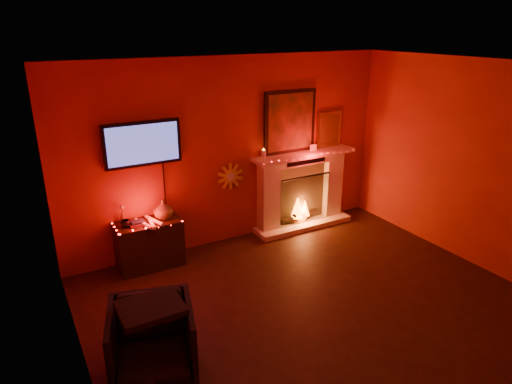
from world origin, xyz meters
TOP-DOWN VIEW (x-y plane):
  - room at (0.00, 0.00)m, footprint 5.00×5.00m
  - fireplace at (1.14, 2.39)m, footprint 1.72×0.40m
  - tv at (-1.30, 2.45)m, footprint 1.00×0.07m
  - sunburst_clock at (-0.05, 2.48)m, footprint 0.40×0.03m
  - console_table at (-1.37, 2.26)m, footprint 0.85×0.51m
  - armchair at (-1.95, 0.27)m, footprint 0.94×0.96m

SIDE VIEW (x-z plane):
  - armchair at x=-1.95m, z-range 0.00..0.71m
  - console_table at x=-1.37m, z-range -0.09..0.82m
  - fireplace at x=1.14m, z-range -0.37..1.81m
  - sunburst_clock at x=-0.05m, z-range 0.80..1.20m
  - room at x=0.00m, z-range -1.15..3.85m
  - tv at x=-1.30m, z-range 1.03..2.27m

